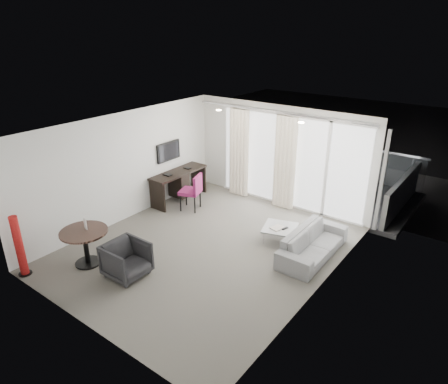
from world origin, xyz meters
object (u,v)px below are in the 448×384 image
Objects in this scene: desk at (179,186)px; rattan_chair_b at (355,189)px; round_table at (86,247)px; coffee_table at (280,234)px; desk_chair at (190,192)px; red_lamp at (19,246)px; sofa at (313,243)px; tub_armchair at (127,260)px; rattan_chair_a at (315,177)px.

rattan_chair_b is (3.85, 2.70, -0.04)m from desk.
round_table is 1.30× the size of coffee_table.
desk_chair reaches higher than coffee_table.
desk_chair is 0.78× the size of red_lamp.
tub_armchair is at bearing 137.78° from sofa.
red_lamp is at bearing -118.14° from desk_chair.
desk_chair is 3.11m from tub_armchair.
red_lamp reaches higher than rattan_chair_a.
desk_chair is 1.15× the size of rattan_chair_a.
coffee_table is 3.15m from rattan_chair_a.
round_table reaches higher than sofa.
sofa is (4.13, -0.45, -0.12)m from desk.
desk_chair is 1.27× the size of tub_armchair.
rattan_chair_b reaches higher than sofa.
rattan_chair_a is at bearing 177.14° from rattan_chair_b.
red_lamp is 8.05m from rattan_chair_b.
desk is 4.16m from sofa.
tub_armchair is 6.08m from rattan_chair_a.
desk_chair reaches higher than desk.
desk_chair is at bearing -110.18° from rattan_chair_a.
sofa is (0.86, -0.15, 0.12)m from coffee_table.
desk is 2.31× the size of tub_armchair.
coffee_table is (3.27, -0.30, -0.25)m from desk.
red_lamp is (-0.62, -4.10, 0.14)m from desk_chair.
coffee_table is 0.96× the size of rattan_chair_b.
desk_chair reaches higher than round_table.
red_lamp is 5.70m from sofa.
tub_armchair reaches higher than coffee_table.
red_lamp reaches higher than coffee_table.
round_table is 0.47× the size of sofa.
desk is 1.82× the size of desk_chair.
desk is 2.10× the size of rattan_chair_a.
rattan_chair_b is at bearing 5.19° from sofa.
desk_chair is 0.49× the size of sofa.
round_table is at bearing 101.67° from tub_armchair.
desk is 4.37m from red_lamp.
rattan_chair_a is (-1.47, 3.23, 0.13)m from sofa.
sofa is (3.47, 2.97, -0.08)m from round_table.
desk is 3.85m from rattan_chair_a.
rattan_chair_a is (2.65, 7.15, -0.20)m from red_lamp.
tub_armchair is 3.35m from coffee_table.
rattan_chair_a is (-0.61, 3.08, 0.25)m from coffee_table.
sofa is 3.55m from rattan_chair_a.
rattan_chair_a is (2.66, 2.78, 0.01)m from desk.
rattan_chair_a reaches higher than desk.
desk_chair is at bearing -136.65° from rattan_chair_b.
rattan_chair_a is at bearing -10.14° from tub_armchair.
tub_armchair is 1.02× the size of rattan_chair_b.
round_table is at bearing -94.31° from rattan_chair_a.
desk reaches higher than coffee_table.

